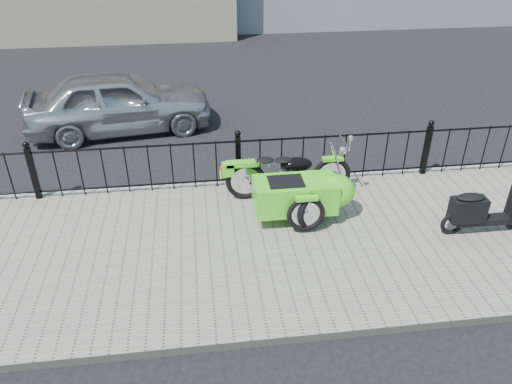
{
  "coord_description": "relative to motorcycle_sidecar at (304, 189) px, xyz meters",
  "views": [
    {
      "loc": [
        -0.69,
        -6.54,
        4.69
      ],
      "look_at": [
        0.14,
        -0.1,
        0.79
      ],
      "focal_mm": 35.0,
      "sensor_mm": 36.0,
      "label": 1
    }
  ],
  "objects": [
    {
      "name": "curb",
      "position": [
        -0.96,
        1.23,
        -0.53
      ],
      "size": [
        30.0,
        0.1,
        0.12
      ],
      "primitive_type": "cube",
      "color": "gray",
      "rests_on": "ground"
    },
    {
      "name": "sidewalk",
      "position": [
        -0.96,
        -0.71,
        -0.53
      ],
      "size": [
        30.0,
        3.8,
        0.12
      ],
      "primitive_type": "cube",
      "color": "gray",
      "rests_on": "ground"
    },
    {
      "name": "sedan_car",
      "position": [
        -3.33,
        4.15,
        0.1
      ],
      "size": [
        4.24,
        2.17,
        1.38
      ],
      "primitive_type": "imported",
      "rotation": [
        0.0,
        0.0,
        1.71
      ],
      "color": "#ABADB2",
      "rests_on": "ground"
    },
    {
      "name": "ground",
      "position": [
        -0.96,
        -0.21,
        -0.59
      ],
      "size": [
        120.0,
        120.0,
        0.0
      ],
      "primitive_type": "plane",
      "color": "black",
      "rests_on": "ground"
    },
    {
      "name": "motorcycle_sidecar",
      "position": [
        0.0,
        0.0,
        0.0
      ],
      "size": [
        2.28,
        1.47,
        0.98
      ],
      "color": "black",
      "rests_on": "sidewalk"
    },
    {
      "name": "scooter",
      "position": [
        2.61,
        -0.84,
        -0.09
      ],
      "size": [
        1.45,
        0.42,
        0.98
      ],
      "color": "black",
      "rests_on": "sidewalk"
    },
    {
      "name": "spare_tire",
      "position": [
        0.08,
        -0.4,
        -0.14
      ],
      "size": [
        0.61,
        0.46,
        0.68
      ],
      "primitive_type": "torus",
      "rotation": [
        1.57,
        0.0,
        0.6
      ],
      "color": "black",
      "rests_on": "sidewalk"
    },
    {
      "name": "iron_fence",
      "position": [
        -0.96,
        1.09,
        -0.01
      ],
      "size": [
        14.11,
        0.11,
        1.08
      ],
      "color": "black",
      "rests_on": "sidewalk"
    }
  ]
}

